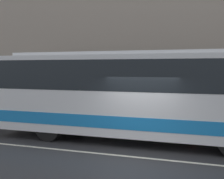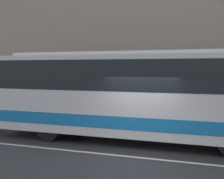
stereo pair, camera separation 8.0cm
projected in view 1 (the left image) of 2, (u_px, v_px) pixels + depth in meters
ground_plane at (134, 157)px, 9.82m from camera, size 60.00×60.00×0.00m
sidewalk at (164, 126)px, 14.80m from camera, size 60.00×2.61×0.13m
lane_stripe at (134, 157)px, 9.82m from camera, size 54.00×0.14×0.01m
transit_bus at (130, 91)px, 11.90m from camera, size 10.68×2.53×3.41m
pedestrian_waiting at (191, 108)px, 14.35m from camera, size 0.36×0.36×1.78m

